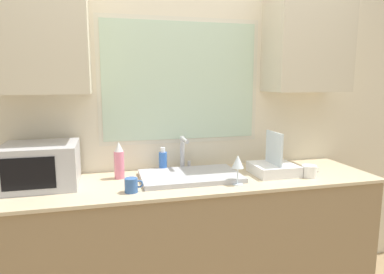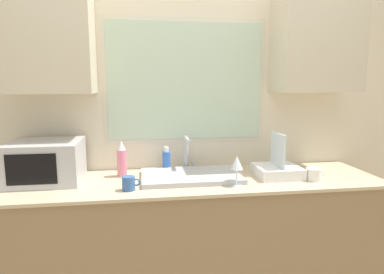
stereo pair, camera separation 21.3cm
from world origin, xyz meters
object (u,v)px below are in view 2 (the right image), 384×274
object	(u,v)px
spray_bottle	(122,159)
wine_glass	(237,164)
soap_bottle	(166,160)
mug_near_sink	(129,183)
dish_rack	(277,169)
faucet	(187,150)
microwave	(46,162)

from	to	relation	value
spray_bottle	wine_glass	world-z (taller)	spray_bottle
soap_bottle	mug_near_sink	bearing A→B (deg)	-121.75
dish_rack	mug_near_sink	distance (m)	0.98
wine_glass	faucet	bearing A→B (deg)	120.82
faucet	microwave	xyz separation A→B (m)	(-0.91, -0.14, -0.01)
microwave	spray_bottle	xyz separation A→B (m)	(0.46, 0.05, -0.01)
soap_bottle	mug_near_sink	world-z (taller)	soap_bottle
microwave	mug_near_sink	distance (m)	0.58
spray_bottle	soap_bottle	world-z (taller)	spray_bottle
dish_rack	mug_near_sink	world-z (taller)	dish_rack
microwave	mug_near_sink	xyz separation A→B (m)	(0.51, -0.26, -0.09)
microwave	soap_bottle	distance (m)	0.78
microwave	wine_glass	size ratio (longest dim) A/B	2.34
faucet	microwave	bearing A→B (deg)	-171.03
mug_near_sink	wine_glass	distance (m)	0.65
faucet	dish_rack	world-z (taller)	dish_rack
wine_glass	spray_bottle	bearing A→B (deg)	155.63
faucet	wine_glass	distance (m)	0.48
faucet	soap_bottle	size ratio (longest dim) A/B	1.41
dish_rack	soap_bottle	bearing A→B (deg)	160.55
dish_rack	wine_glass	bearing A→B (deg)	-154.04
microwave	dish_rack	xyz separation A→B (m)	(1.48, -0.11, -0.08)
faucet	mug_near_sink	world-z (taller)	faucet
microwave	spray_bottle	distance (m)	0.46
microwave	dish_rack	size ratio (longest dim) A/B	1.47
spray_bottle	soap_bottle	distance (m)	0.32
dish_rack	mug_near_sink	xyz separation A→B (m)	(-0.96, -0.15, -0.01)
dish_rack	microwave	bearing A→B (deg)	175.84
soap_bottle	faucet	bearing A→B (deg)	-0.42
microwave	soap_bottle	size ratio (longest dim) A/B	2.49
soap_bottle	wine_glass	world-z (taller)	wine_glass
wine_glass	mug_near_sink	bearing A→B (deg)	179.31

